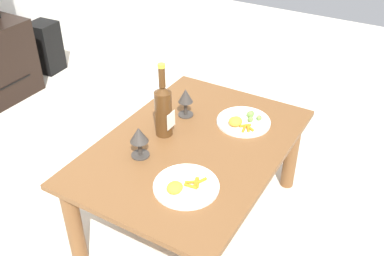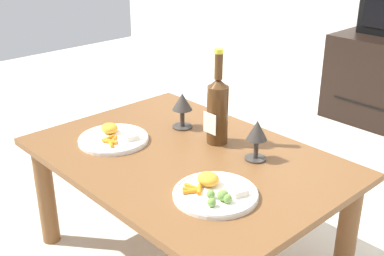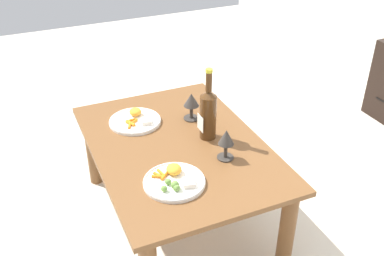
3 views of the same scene
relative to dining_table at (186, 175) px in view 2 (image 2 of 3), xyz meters
The scene contains 6 objects.
dining_table is the anchor object (origin of this frame).
wine_bottle 0.26m from the dining_table, 90.22° to the left, with size 0.08×0.08×0.35m.
goblet_left 0.30m from the dining_table, 140.91° to the left, with size 0.08×0.08×0.14m.
goblet_right 0.30m from the dining_table, 39.26° to the left, with size 0.07×0.07×0.14m.
dinner_plate_left 0.30m from the dining_table, 156.23° to the right, with size 0.26×0.26×0.05m.
dinner_plate_right 0.30m from the dining_table, 24.48° to the right, with size 0.25×0.25×0.05m.
Camera 2 is at (1.13, -1.02, 1.22)m, focal length 45.98 mm.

